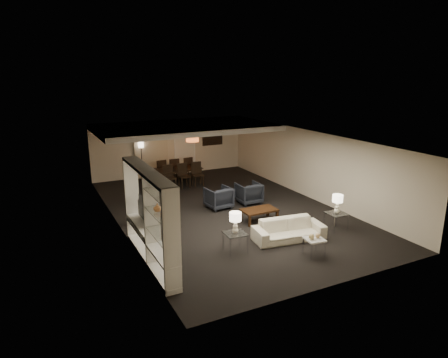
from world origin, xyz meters
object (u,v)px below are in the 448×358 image
chair_nm (184,176)px  chair_nr (198,174)px  armchair_left (218,198)px  armchair_right (249,193)px  table_lamp_right (337,204)px  sofa (289,230)px  chair_nl (170,178)px  side_table_right (336,221)px  floor_speaker (132,210)px  pendant_light (192,139)px  table_lamp_left (235,223)px  coffee_table (259,215)px  chair_fm (173,169)px  television (141,211)px  chair_fr (186,168)px  dining_table (179,176)px  floor_lamp (142,161)px  side_table_left (235,242)px  vase_blue (167,238)px  chair_fl (160,171)px  vase_amber (157,207)px

chair_nm → chair_nr: bearing=-2.1°
armchair_left → chair_nm: (-0.15, 2.89, 0.11)m
armchair_right → table_lamp_right: size_ratio=1.44×
sofa → chair_nl: bearing=110.0°
sofa → chair_nm: size_ratio=2.06×
side_table_right → floor_speaker: 6.15m
pendant_light → table_lamp_left: bearing=-102.7°
coffee_table → chair_fm: size_ratio=1.13×
television → sofa: bearing=-108.2°
floor_speaker → chair_fr: size_ratio=1.01×
dining_table → chair_nl: chair_nl is taller
pendant_light → floor_lamp: pendant_light is taller
armchair_right → chair_nr: 2.99m
floor_speaker → chair_fr: (3.51, 4.48, -0.01)m
sofa → chair_fr: bearing=98.9°
chair_nl → side_table_left: bearing=-95.9°
pendant_light → vase_blue: bearing=-115.9°
coffee_table → side_table_left: (-1.70, -1.60, 0.06)m
coffee_table → table_lamp_right: (1.70, -1.60, 0.60)m
table_lamp_left → floor_lamp: (-0.23, 8.20, 0.02)m
table_lamp_right → chair_nm: (-2.45, 6.19, -0.31)m
table_lamp_right → chair_fl: size_ratio=0.58×
vase_blue → chair_nr: bearing=62.6°
side_table_left → vase_blue: vase_blue is taller
pendant_light → chair_fm: 1.82m
table_lamp_left → vase_blue: bearing=-156.3°
floor_speaker → table_lamp_right: bearing=-34.5°
armchair_left → television: size_ratio=0.77×
armchair_left → vase_amber: bearing=42.9°
table_lamp_right → chair_nm: bearing=111.6°
table_lamp_right → vase_amber: vase_amber is taller
armchair_left → floor_lamp: (-1.33, 4.90, 0.44)m
chair_nl → table_lamp_right: bearing=-66.4°
armchair_right → side_table_left: armchair_right is taller
chair_fr → dining_table: bearing=41.1°
sofa → side_table_right: (1.70, 0.00, -0.04)m
sofa → side_table_right: 1.70m
armchair_left → dining_table: size_ratio=0.44×
table_lamp_left → vase_blue: (-2.14, -0.94, 0.36)m
floor_lamp → armchair_right: bearing=-62.7°
side_table_left → chair_fm: (0.95, 7.49, 0.23)m
table_lamp_left → television: 2.47m
chair_fl → dining_table: bearing=125.7°
coffee_table → chair_nm: (-0.75, 4.59, 0.29)m
table_lamp_right → vase_amber: bearing=-176.5°
side_table_right → table_lamp_right: table_lamp_right is taller
pendant_light → side_table_left: 6.87m
chair_nr → floor_lamp: size_ratio=0.60×
dining_table → floor_lamp: 1.87m
vase_blue → chair_fm: vase_blue is taller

